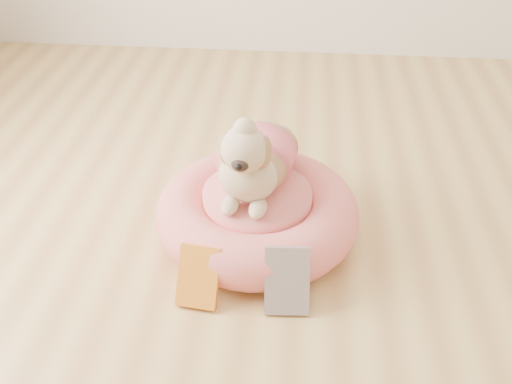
# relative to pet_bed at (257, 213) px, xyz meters

# --- Properties ---
(floor) EXTENTS (4.50, 4.50, 0.00)m
(floor) POSITION_rel_pet_bed_xyz_m (0.28, -0.57, -0.09)
(floor) COLOR #B7864C
(floor) RESTS_ON ground
(pet_bed) EXTENTS (0.69, 0.69, 0.18)m
(pet_bed) POSITION_rel_pet_bed_xyz_m (0.00, 0.00, 0.00)
(pet_bed) COLOR #D76454
(pet_bed) RESTS_ON floor
(dog) EXTENTS (0.36, 0.48, 0.33)m
(dog) POSITION_rel_pet_bed_xyz_m (-0.01, 0.03, 0.26)
(dog) COLOR brown
(dog) RESTS_ON pet_bed
(book_yellow) EXTENTS (0.14, 0.13, 0.17)m
(book_yellow) POSITION_rel_pet_bed_xyz_m (-0.15, -0.32, -0.00)
(book_yellow) COLOR gold
(book_yellow) RESTS_ON floor
(book_white) EXTENTS (0.14, 0.12, 0.19)m
(book_white) POSITION_rel_pet_bed_xyz_m (0.12, -0.33, 0.01)
(book_white) COLOR silver
(book_white) RESTS_ON floor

